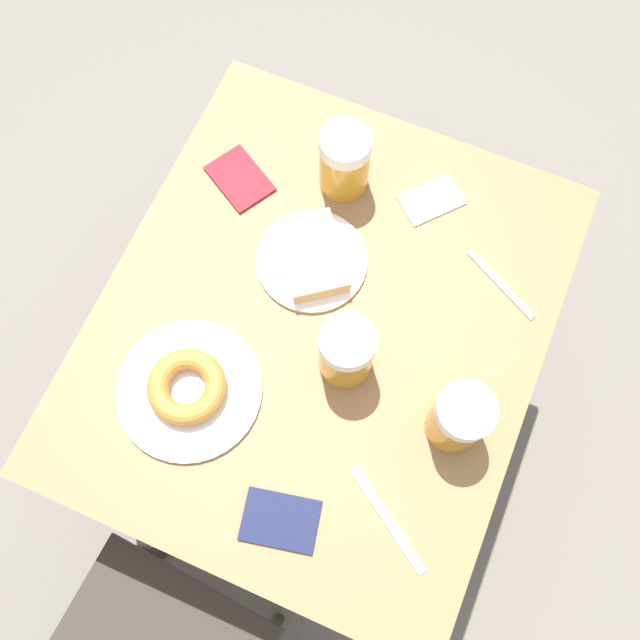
# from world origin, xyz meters

# --- Properties ---
(ground_plane) EXTENTS (8.00, 8.00, 0.00)m
(ground_plane) POSITION_xyz_m (0.00, 0.00, 0.00)
(ground_plane) COLOR #666059
(table) EXTENTS (0.79, 0.93, 0.75)m
(table) POSITION_xyz_m (0.00, 0.00, 0.68)
(table) COLOR olive
(table) RESTS_ON ground_plane
(plate_with_cake) EXTENTS (0.21, 0.21, 0.05)m
(plate_with_cake) POSITION_xyz_m (0.06, -0.11, 0.76)
(plate_with_cake) COLOR silver
(plate_with_cake) RESTS_ON table
(plate_with_donut) EXTENTS (0.26, 0.26, 0.05)m
(plate_with_donut) POSITION_xyz_m (0.16, 0.21, 0.76)
(plate_with_donut) COLOR silver
(plate_with_donut) RESTS_ON table
(beer_mug_left) EXTENTS (0.10, 0.10, 0.15)m
(beer_mug_left) POSITION_xyz_m (-0.07, 0.05, 0.82)
(beer_mug_left) COLOR #C68C23
(beer_mug_left) RESTS_ON table
(beer_mug_center) EXTENTS (0.10, 0.10, 0.15)m
(beer_mug_center) POSITION_xyz_m (-0.28, 0.08, 0.82)
(beer_mug_center) COLOR #C68C23
(beer_mug_center) RESTS_ON table
(beer_mug_right) EXTENTS (0.10, 0.10, 0.15)m
(beer_mug_right) POSITION_xyz_m (0.07, -0.29, 0.82)
(beer_mug_right) COLOR #C68C23
(beer_mug_right) RESTS_ON table
(napkin_folded) EXTENTS (0.13, 0.14, 0.00)m
(napkin_folded) POSITION_xyz_m (-0.10, -0.32, 0.75)
(napkin_folded) COLOR white
(napkin_folded) RESTS_ON table
(fork) EXTENTS (0.16, 0.09, 0.00)m
(fork) POSITION_xyz_m (-0.28, -0.20, 0.75)
(fork) COLOR silver
(fork) RESTS_ON table
(knife) EXTENTS (0.18, 0.13, 0.00)m
(knife) POSITION_xyz_m (-0.24, 0.27, 0.75)
(knife) COLOR silver
(knife) RESTS_ON table
(passport_near_edge) EXTENTS (0.15, 0.14, 0.01)m
(passport_near_edge) POSITION_xyz_m (0.26, -0.21, 0.75)
(passport_near_edge) COLOR maroon
(passport_near_edge) RESTS_ON table
(passport_far_edge) EXTENTS (0.14, 0.11, 0.01)m
(passport_far_edge) POSITION_xyz_m (-0.08, 0.35, 0.75)
(passport_far_edge) COLOR #141938
(passport_far_edge) RESTS_ON table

